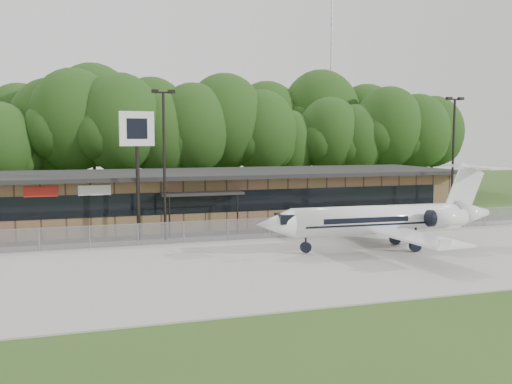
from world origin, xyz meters
name	(u,v)px	position (x,y,z in m)	size (l,w,h in m)	color
ground	(338,300)	(0.00, 0.00, 0.00)	(160.00, 160.00, 0.00)	#2F4C1B
apron	(276,261)	(0.00, 8.00, 0.04)	(64.00, 18.00, 0.08)	#9E9B93
parking_lot	(225,230)	(0.00, 19.50, 0.03)	(50.00, 9.00, 0.06)	#383835
terminal	(212,196)	(0.00, 23.94, 2.18)	(41.00, 11.65, 4.30)	brown
fence	(242,230)	(0.00, 15.00, 0.78)	(46.00, 0.04, 1.52)	gray
treeline	(174,133)	(0.00, 42.00, 7.50)	(72.00, 12.00, 15.00)	#193510
radio_mast	(331,96)	(22.00, 48.00, 12.50)	(0.20, 0.20, 25.00)	gray
light_pole_mid	(164,154)	(-5.00, 16.50, 5.98)	(1.55, 0.30, 10.23)	black
light_pole_right	(453,151)	(18.00, 16.50, 5.98)	(1.55, 0.30, 10.23)	black
business_jet	(385,220)	(7.58, 9.05, 1.91)	(15.88, 14.12, 5.35)	silver
pole_sign	(137,142)	(-6.75, 16.79, 6.72)	(2.32, 0.43, 8.79)	black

